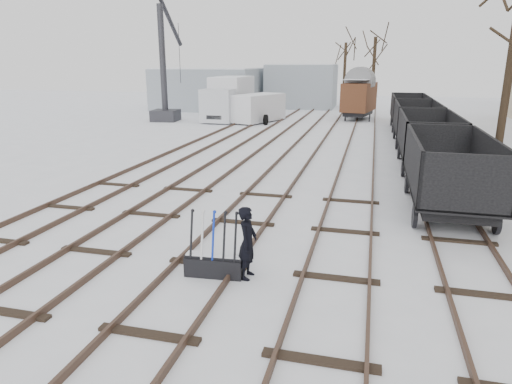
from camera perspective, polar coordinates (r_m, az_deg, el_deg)
ground at (r=10.99m, az=-6.00°, el=-9.06°), size 120.00×120.00×0.00m
tracks at (r=23.71m, az=5.46°, el=4.76°), size 13.90×52.00×0.16m
shed_left at (r=48.31m, az=-5.88°, el=12.75°), size 10.00×8.00×4.10m
shed_right at (r=49.95m, az=5.76°, el=13.08°), size 7.00×6.00×4.50m
ground_frame at (r=10.36m, az=-5.24°, el=-8.91°), size 1.33×0.51×1.49m
worker at (r=10.03m, az=-1.06°, el=-6.37°), size 0.41×0.61×1.65m
freight_wagon_a at (r=15.75m, az=22.84°, el=1.05°), size 2.37×5.92×2.42m
freight_wagon_b at (r=21.96m, az=20.59°, el=5.18°), size 2.37×5.92×2.42m
freight_wagon_c at (r=28.26m, az=19.33°, el=7.48°), size 2.37×5.92×2.42m
freight_wagon_d at (r=34.60m, az=18.53°, el=8.94°), size 2.37×5.92×2.42m
box_van_wagon at (r=39.59m, az=12.77°, el=11.62°), size 3.08×4.72×3.33m
lorry at (r=38.99m, az=-3.41°, el=11.70°), size 2.58×7.72×3.49m
panel_van at (r=37.05m, az=0.23°, el=10.51°), size 3.77×5.44×2.21m
crane at (r=38.61m, az=-11.26°, el=12.70°), size 2.21×5.98×10.15m
tree_near at (r=19.89m, az=29.07°, el=12.86°), size 0.30×0.30×8.48m
tree_far_left at (r=50.67m, az=10.98°, el=14.13°), size 0.30×0.30×6.63m
tree_far_right at (r=44.26m, az=14.42°, el=13.85°), size 0.30×0.30×6.84m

